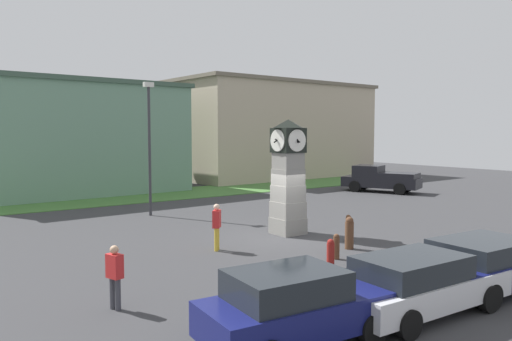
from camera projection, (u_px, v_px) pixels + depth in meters
ground_plane at (282, 237)px, 20.03m from camera, size 82.91×82.91×0.00m
clock_tower at (288, 177)px, 20.55m from camera, size 1.47×1.51×4.74m
bollard_near_tower at (331, 253)px, 15.59m from camera, size 0.24×0.24×0.89m
bollard_mid_row at (336, 246)px, 16.56m from camera, size 0.22×0.22×0.85m
bollard_far_row at (349, 233)px, 18.01m from camera, size 0.32×0.32×1.17m
bollard_end_row at (348, 228)px, 19.32m from camera, size 0.21×0.21×1.03m
car_navy_sedan at (295, 306)px, 9.91m from camera, size 4.11×2.11×1.52m
car_near_tower at (418, 284)px, 11.52m from camera, size 4.64×2.00×1.42m
car_by_building at (488, 263)px, 13.29m from camera, size 4.67×2.27×1.40m
pickup_truck at (381, 179)px, 35.03m from camera, size 3.87×5.60×1.85m
pedestrian_near_bench at (217, 224)px, 17.73m from camera, size 0.45×0.46×1.68m
pedestrian_by_cars at (115, 273)px, 11.82m from camera, size 0.35×0.45×1.55m
street_lamp_near_road at (149, 140)px, 24.96m from camera, size 0.50×0.24×6.69m
street_lamp_far_side at (132, 136)px, 35.85m from camera, size 0.50×0.24×6.90m
warehouse_blue_far at (64, 138)px, 34.95m from camera, size 15.67×11.13×7.64m
storefront_low_left at (263, 130)px, 48.24m from camera, size 19.74×13.24×8.77m
grass_verge_far at (111, 199)px, 31.38m from camera, size 49.75×5.88×0.04m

